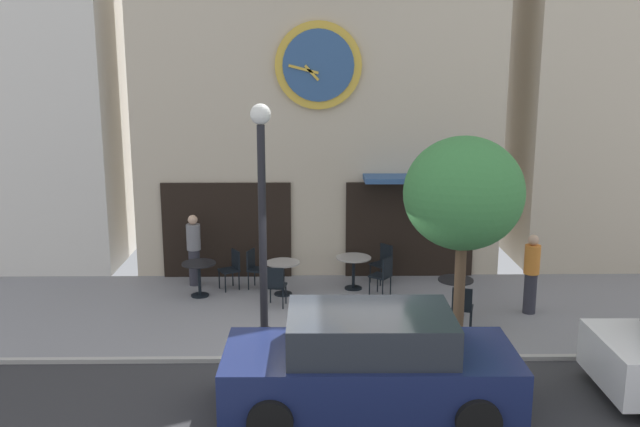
% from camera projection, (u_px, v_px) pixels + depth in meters
% --- Properties ---
extents(ground_plane, '(28.02, 11.47, 0.13)m').
position_uv_depth(ground_plane, '(342.00, 381.00, 11.47)').
color(ground_plane, gray).
extents(clock_building, '(8.77, 4.15, 10.15)m').
position_uv_depth(clock_building, '(318.00, 56.00, 17.27)').
color(clock_building, beige).
rests_on(clock_building, ground_plane).
extents(street_lamp, '(0.36, 0.36, 4.42)m').
position_uv_depth(street_lamp, '(263.00, 228.00, 12.27)').
color(street_lamp, black).
rests_on(street_lamp, ground_plane).
extents(street_tree, '(2.15, 1.93, 3.85)m').
position_uv_depth(street_tree, '(464.00, 194.00, 12.36)').
color(street_tree, brown).
rests_on(street_tree, ground_plane).
extents(cafe_table_center_left, '(0.75, 0.75, 0.77)m').
position_uv_depth(cafe_table_center_left, '(199.00, 272.00, 15.44)').
color(cafe_table_center_left, black).
rests_on(cafe_table_center_left, ground_plane).
extents(cafe_table_leftmost, '(0.76, 0.76, 0.75)m').
position_uv_depth(cafe_table_leftmost, '(283.00, 271.00, 15.54)').
color(cafe_table_leftmost, black).
rests_on(cafe_table_leftmost, ground_plane).
extents(cafe_table_near_door, '(0.80, 0.80, 0.75)m').
position_uv_depth(cafe_table_near_door, '(354.00, 265.00, 15.93)').
color(cafe_table_near_door, black).
rests_on(cafe_table_near_door, ground_plane).
extents(cafe_table_rightmost, '(0.72, 0.72, 0.77)m').
position_uv_depth(cafe_table_rightmost, '(455.00, 290.00, 14.28)').
color(cafe_table_rightmost, black).
rests_on(cafe_table_rightmost, ground_plane).
extents(cafe_chair_outer, '(0.56, 0.56, 0.90)m').
position_uv_depth(cafe_chair_outer, '(383.00, 273.00, 15.44)').
color(cafe_chair_outer, black).
rests_on(cafe_chair_outer, ground_plane).
extents(cafe_chair_corner, '(0.51, 0.51, 0.90)m').
position_uv_depth(cafe_chair_corner, '(255.00, 266.00, 15.98)').
color(cafe_chair_corner, black).
rests_on(cafe_chair_corner, ground_plane).
extents(cafe_chair_facing_street, '(0.55, 0.55, 0.90)m').
position_uv_depth(cafe_chair_facing_street, '(232.00, 266.00, 15.95)').
color(cafe_chair_facing_street, black).
rests_on(cafe_chair_facing_street, ground_plane).
extents(cafe_chair_near_tree, '(0.50, 0.50, 0.90)m').
position_uv_depth(cafe_chair_near_tree, '(462.00, 305.00, 13.43)').
color(cafe_chair_near_tree, black).
rests_on(cafe_chair_near_tree, ground_plane).
extents(cafe_chair_facing_wall, '(0.46, 0.46, 0.90)m').
position_uv_depth(cafe_chair_facing_wall, '(276.00, 283.00, 14.73)').
color(cafe_chair_facing_wall, black).
rests_on(cafe_chair_facing_wall, ground_plane).
extents(cafe_chair_left_end, '(0.56, 0.56, 0.90)m').
position_uv_depth(cafe_chair_left_end, '(383.00, 260.00, 16.42)').
color(cafe_chair_left_end, black).
rests_on(cafe_chair_left_end, ground_plane).
extents(pedestrian_orange, '(0.44, 0.44, 1.67)m').
position_uv_depth(pedestrian_orange, '(531.00, 273.00, 14.34)').
color(pedestrian_orange, '#2D2D38').
rests_on(pedestrian_orange, ground_plane).
extents(pedestrian_grey, '(0.44, 0.44, 1.67)m').
position_uv_depth(pedestrian_grey, '(194.00, 249.00, 16.14)').
color(pedestrian_grey, '#2D2D38').
rests_on(pedestrian_grey, ground_plane).
extents(parked_car_navy, '(4.32, 2.05, 1.55)m').
position_uv_depth(parked_car_navy, '(370.00, 363.00, 10.32)').
color(parked_car_navy, navy).
rests_on(parked_car_navy, ground_plane).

